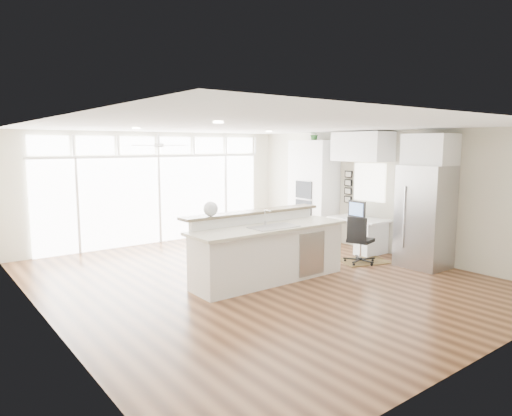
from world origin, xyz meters
TOP-DOWN VIEW (x-y plane):
  - floor at (0.00, 0.00)m, footprint 7.00×8.00m
  - ceiling at (0.00, 0.00)m, footprint 7.00×8.00m
  - wall_back at (0.00, 4.00)m, footprint 7.00×0.04m
  - wall_front at (0.00, -4.00)m, footprint 7.00×0.04m
  - wall_left at (-3.50, 0.00)m, footprint 0.04×8.00m
  - wall_right at (3.50, 0.00)m, footprint 0.04×8.00m
  - glass_wall at (0.00, 3.94)m, footprint 5.80×0.06m
  - transom_row at (0.00, 3.94)m, footprint 5.90×0.06m
  - desk_window at (3.46, 0.30)m, footprint 0.04×0.85m
  - ceiling_fan at (-0.50, 2.80)m, footprint 1.16×1.16m
  - recessed_lights at (0.00, 0.20)m, footprint 3.40×3.00m
  - oven_cabinet at (3.17, 1.80)m, footprint 0.64×1.20m
  - desk_nook at (3.13, 0.30)m, footprint 0.72×1.30m
  - upper_cabinets at (3.17, 0.30)m, footprint 0.64×1.30m
  - refrigerator at (3.11, -1.35)m, footprint 0.76×0.90m
  - fridge_cabinet at (3.17, -1.35)m, footprint 0.64×0.90m
  - framed_photos at (3.46, 0.92)m, footprint 0.06×0.22m
  - kitchen_island at (0.10, -0.23)m, footprint 3.02×1.15m
  - rug at (2.50, -0.38)m, footprint 1.14×0.97m
  - office_chair at (2.34, -0.42)m, footprint 0.61×0.58m
  - fishbowl at (-0.85, 0.17)m, footprint 0.29×0.29m
  - monitor at (3.05, 0.30)m, footprint 0.12×0.50m
  - keyboard at (2.88, 0.30)m, footprint 0.15×0.30m
  - potted_plant at (3.17, 1.80)m, footprint 0.31×0.34m

SIDE VIEW (x-z plane):
  - floor at x=0.00m, z-range -0.02..0.00m
  - rug at x=2.50m, z-range 0.00..0.01m
  - desk_nook at x=3.13m, z-range 0.00..0.76m
  - office_chair at x=2.34m, z-range 0.00..0.96m
  - kitchen_island at x=0.10m, z-range 0.00..1.20m
  - keyboard at x=2.88m, z-range 0.76..0.77m
  - monitor at x=3.05m, z-range 0.76..1.17m
  - refrigerator at x=3.11m, z-range 0.00..2.00m
  - glass_wall at x=0.00m, z-range 0.01..2.09m
  - oven_cabinet at x=3.17m, z-range 0.00..2.50m
  - fishbowl at x=-0.85m, z-range 1.20..1.45m
  - wall_back at x=0.00m, z-range 0.00..2.70m
  - wall_front at x=0.00m, z-range 0.00..2.70m
  - wall_left at x=-3.50m, z-range 0.00..2.70m
  - wall_right at x=3.50m, z-range 0.00..2.70m
  - framed_photos at x=3.46m, z-range 1.00..1.80m
  - desk_window at x=3.46m, z-range 1.12..1.98m
  - fridge_cabinet at x=3.17m, z-range 2.00..2.60m
  - upper_cabinets at x=3.17m, z-range 2.03..2.67m
  - transom_row at x=0.00m, z-range 2.18..2.58m
  - ceiling_fan at x=-0.50m, z-range 2.32..2.64m
  - potted_plant at x=3.17m, z-range 2.50..2.74m
  - recessed_lights at x=0.00m, z-range 2.67..2.69m
  - ceiling at x=0.00m, z-range 2.69..2.71m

